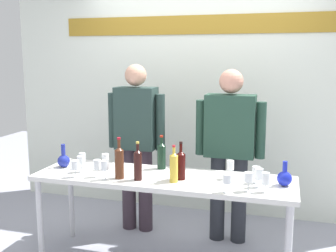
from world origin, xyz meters
name	(u,v)px	position (x,y,z in m)	size (l,w,h in m)	color
back_wall	(198,78)	(0.00, 1.35, 1.50)	(4.42, 0.11, 3.00)	white
display_table	(163,184)	(0.00, 0.00, 0.71)	(2.14, 0.62, 0.77)	silver
decanter_blue_left	(64,160)	(-0.93, 0.02, 0.84)	(0.11, 0.11, 0.21)	navy
decanter_blue_right	(284,178)	(0.96, 0.02, 0.84)	(0.11, 0.11, 0.19)	#1824B5
presenter_left	(136,138)	(-0.46, 0.61, 0.95)	(0.59, 0.22, 1.67)	#352932
presenter_right	(230,144)	(0.46, 0.61, 0.94)	(0.64, 0.22, 1.63)	#24272D
wine_bottle_0	(181,164)	(0.16, -0.04, 0.90)	(0.08, 0.08, 0.31)	#340806
wine_bottle_1	(138,164)	(-0.16, -0.15, 0.90)	(0.06, 0.06, 0.31)	black
wine_bottle_2	(174,166)	(0.13, -0.12, 0.90)	(0.07, 0.07, 0.30)	gold
wine_bottle_3	(161,155)	(-0.08, 0.22, 0.90)	(0.07, 0.07, 0.30)	#152F1F
wine_bottle_4	(119,162)	(-0.32, -0.15, 0.91)	(0.07, 0.07, 0.34)	#512816
wine_glass_left_0	(97,165)	(-0.51, -0.17, 0.87)	(0.06, 0.06, 0.14)	white
wine_glass_left_1	(75,165)	(-0.68, -0.22, 0.87)	(0.06, 0.06, 0.14)	white
wine_glass_left_2	(82,157)	(-0.75, 0.04, 0.87)	(0.06, 0.06, 0.14)	white
wine_glass_left_3	(105,166)	(-0.42, -0.22, 0.89)	(0.06, 0.06, 0.16)	white
wine_glass_left_4	(81,160)	(-0.70, -0.07, 0.87)	(0.07, 0.07, 0.14)	white
wine_glass_left_5	(105,159)	(-0.53, 0.04, 0.87)	(0.06, 0.06, 0.14)	white
wine_glass_right_0	(249,178)	(0.71, -0.18, 0.88)	(0.07, 0.07, 0.14)	white
wine_glass_right_1	(227,179)	(0.56, -0.26, 0.87)	(0.07, 0.07, 0.14)	white
wine_glass_right_2	(230,166)	(0.54, 0.09, 0.88)	(0.06, 0.06, 0.15)	white
wine_glass_right_3	(256,172)	(0.75, 0.03, 0.86)	(0.06, 0.06, 0.13)	white
wine_glass_right_4	(259,174)	(0.77, -0.07, 0.87)	(0.06, 0.06, 0.15)	white
wine_glass_right_5	(266,179)	(0.83, -0.17, 0.87)	(0.06, 0.06, 0.15)	white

